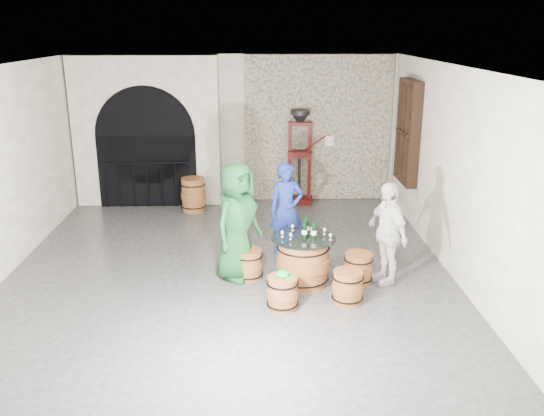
{
  "coord_description": "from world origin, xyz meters",
  "views": [
    {
      "loc": [
        0.44,
        -8.61,
        3.76
      ],
      "look_at": [
        0.68,
        -0.05,
        1.05
      ],
      "focal_mm": 38.0,
      "sensor_mm": 36.0,
      "label": 1
    }
  ],
  "objects_px": {
    "barrel_table": "(303,261)",
    "barrel_stool_far": "(291,249)",
    "barrel_stool_near_right": "(348,287)",
    "person_green": "(237,222)",
    "barrel_stool_right": "(358,268)",
    "side_barrel": "(193,195)",
    "barrel_stool_near_left": "(282,293)",
    "person_blue": "(286,209)",
    "wine_bottle_center": "(314,231)",
    "barrel_stool_left": "(249,264)",
    "person_white": "(387,233)",
    "wine_bottle_left": "(305,230)",
    "wine_bottle_right": "(307,226)",
    "corking_press": "(300,150)"
  },
  "relations": [
    {
      "from": "barrel_stool_left",
      "to": "person_white",
      "type": "relative_size",
      "value": 0.3
    },
    {
      "from": "person_green",
      "to": "person_blue",
      "type": "xyz_separation_m",
      "value": [
        0.8,
        0.97,
        -0.12
      ]
    },
    {
      "from": "barrel_stool_far",
      "to": "person_green",
      "type": "height_order",
      "value": "person_green"
    },
    {
      "from": "person_blue",
      "to": "side_barrel",
      "type": "bearing_deg",
      "value": 116.14
    },
    {
      "from": "barrel_table",
      "to": "wine_bottle_right",
      "type": "bearing_deg",
      "value": 67.27
    },
    {
      "from": "person_green",
      "to": "wine_bottle_center",
      "type": "xyz_separation_m",
      "value": [
        1.14,
        -0.33,
        -0.04
      ]
    },
    {
      "from": "barrel_stool_left",
      "to": "side_barrel",
      "type": "bearing_deg",
      "value": 109.08
    },
    {
      "from": "barrel_stool_right",
      "to": "side_barrel",
      "type": "distance_m",
      "value": 4.68
    },
    {
      "from": "barrel_stool_left",
      "to": "side_barrel",
      "type": "height_order",
      "value": "side_barrel"
    },
    {
      "from": "person_white",
      "to": "corking_press",
      "type": "xyz_separation_m",
      "value": [
        -1.01,
        4.17,
        0.41
      ]
    },
    {
      "from": "barrel_table",
      "to": "wine_bottle_left",
      "type": "xyz_separation_m",
      "value": [
        0.01,
        -0.03,
        0.51
      ]
    },
    {
      "from": "wine_bottle_left",
      "to": "corking_press",
      "type": "distance_m",
      "value": 4.27
    },
    {
      "from": "barrel_table",
      "to": "barrel_stool_far",
      "type": "bearing_deg",
      "value": 98.71
    },
    {
      "from": "barrel_stool_near_right",
      "to": "wine_bottle_center",
      "type": "height_order",
      "value": "wine_bottle_center"
    },
    {
      "from": "corking_press",
      "to": "wine_bottle_left",
      "type": "bearing_deg",
      "value": -85.88
    },
    {
      "from": "person_blue",
      "to": "person_white",
      "type": "relative_size",
      "value": 1.01
    },
    {
      "from": "person_blue",
      "to": "barrel_stool_near_right",
      "type": "bearing_deg",
      "value": -77.74
    },
    {
      "from": "barrel_table",
      "to": "person_green",
      "type": "height_order",
      "value": "person_green"
    },
    {
      "from": "barrel_stool_left",
      "to": "wine_bottle_center",
      "type": "xyz_separation_m",
      "value": [
        0.97,
        -0.29,
        0.65
      ]
    },
    {
      "from": "barrel_stool_far",
      "to": "barrel_stool_near_left",
      "type": "relative_size",
      "value": 1.0
    },
    {
      "from": "barrel_stool_near_right",
      "to": "person_green",
      "type": "relative_size",
      "value": 0.26
    },
    {
      "from": "barrel_stool_far",
      "to": "person_blue",
      "type": "height_order",
      "value": "person_blue"
    },
    {
      "from": "barrel_stool_right",
      "to": "wine_bottle_center",
      "type": "xyz_separation_m",
      "value": [
        -0.7,
        -0.1,
        0.65
      ]
    },
    {
      "from": "barrel_table",
      "to": "side_barrel",
      "type": "distance_m",
      "value": 4.24
    },
    {
      "from": "person_blue",
      "to": "wine_bottle_left",
      "type": "height_order",
      "value": "person_blue"
    },
    {
      "from": "barrel_table",
      "to": "wine_bottle_center",
      "type": "bearing_deg",
      "value": -21.93
    },
    {
      "from": "person_blue",
      "to": "wine_bottle_center",
      "type": "height_order",
      "value": "person_blue"
    },
    {
      "from": "corking_press",
      "to": "person_blue",
      "type": "bearing_deg",
      "value": -91.13
    },
    {
      "from": "barrel_stool_near_left",
      "to": "wine_bottle_left",
      "type": "xyz_separation_m",
      "value": [
        0.36,
        0.75,
        0.65
      ]
    },
    {
      "from": "wine_bottle_center",
      "to": "person_blue",
      "type": "bearing_deg",
      "value": 104.64
    },
    {
      "from": "person_white",
      "to": "side_barrel",
      "type": "bearing_deg",
      "value": -159.05
    },
    {
      "from": "person_green",
      "to": "wine_bottle_right",
      "type": "distance_m",
      "value": 1.06
    },
    {
      "from": "wine_bottle_right",
      "to": "side_barrel",
      "type": "distance_m",
      "value": 4.17
    },
    {
      "from": "barrel_stool_far",
      "to": "side_barrel",
      "type": "relative_size",
      "value": 0.66
    },
    {
      "from": "barrel_stool_right",
      "to": "wine_bottle_right",
      "type": "relative_size",
      "value": 1.45
    },
    {
      "from": "barrel_stool_left",
      "to": "wine_bottle_right",
      "type": "distance_m",
      "value": 1.1
    },
    {
      "from": "barrel_stool_near_left",
      "to": "wine_bottle_right",
      "type": "bearing_deg",
      "value": 66.4
    },
    {
      "from": "barrel_table",
      "to": "wine_bottle_right",
      "type": "distance_m",
      "value": 0.53
    },
    {
      "from": "barrel_stool_near_left",
      "to": "person_blue",
      "type": "bearing_deg",
      "value": 85.64
    },
    {
      "from": "barrel_stool_left",
      "to": "barrel_stool_far",
      "type": "xyz_separation_m",
      "value": [
        0.69,
        0.62,
        0.0
      ]
    },
    {
      "from": "barrel_table",
      "to": "wine_bottle_left",
      "type": "distance_m",
      "value": 0.51
    },
    {
      "from": "barrel_stool_near_left",
      "to": "wine_bottle_right",
      "type": "xyz_separation_m",
      "value": [
        0.4,
        0.93,
        0.65
      ]
    },
    {
      "from": "side_barrel",
      "to": "barrel_stool_near_right",
      "type": "bearing_deg",
      "value": -58.86
    },
    {
      "from": "barrel_stool_left",
      "to": "barrel_stool_right",
      "type": "relative_size",
      "value": 1.0
    },
    {
      "from": "barrel_stool_left",
      "to": "barrel_stool_far",
      "type": "distance_m",
      "value": 0.93
    },
    {
      "from": "barrel_table",
      "to": "person_blue",
      "type": "distance_m",
      "value": 1.33
    },
    {
      "from": "person_blue",
      "to": "wine_bottle_center",
      "type": "relative_size",
      "value": 4.92
    },
    {
      "from": "barrel_stool_far",
      "to": "barrel_stool_right",
      "type": "bearing_deg",
      "value": -39.43
    },
    {
      "from": "barrel_stool_far",
      "to": "person_blue",
      "type": "distance_m",
      "value": 0.69
    },
    {
      "from": "person_white",
      "to": "wine_bottle_center",
      "type": "bearing_deg",
      "value": -105.22
    }
  ]
}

